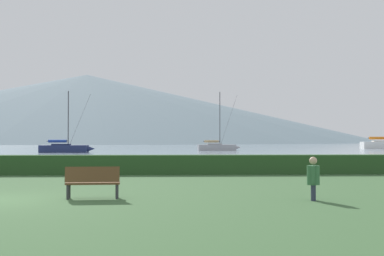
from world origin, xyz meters
name	(u,v)px	position (x,y,z in m)	size (l,w,h in m)	color
harbor_water	(153,145)	(0.00, 137.00, 0.00)	(320.00, 246.00, 0.00)	#8499A8
hedge_line	(65,165)	(0.00, 11.00, 0.48)	(80.00, 1.20, 0.96)	#284C23
sailboat_slip_0	(65,148)	(-8.59, 53.32, 0.59)	(7.13, 2.14, 8.06)	navy
sailboat_slip_4	(217,147)	(12.44, 64.36, 0.56)	(6.75, 2.31, 9.03)	#9E9EA3
park_bench_near_path	(93,181)	(2.97, 0.37, 0.53)	(1.60, 0.57, 0.95)	brown
person_seated_viewer	(313,177)	(9.34, -0.32, 0.69)	(0.36, 0.55, 1.25)	#2D3347
distant_hill_central_peak	(87,108)	(-48.25, 316.24, 21.42)	(356.85, 356.85, 42.83)	slate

